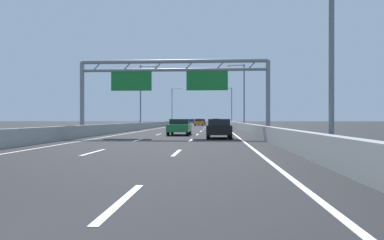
% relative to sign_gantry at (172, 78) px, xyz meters
% --- Properties ---
extents(ground_plane, '(260.00, 260.00, 0.00)m').
position_rel_sign_gantry_xyz_m(ground_plane, '(0.09, 73.08, -4.80)').
color(ground_plane, '#262628').
extents(lane_dash_left_1, '(0.16, 3.00, 0.01)m').
position_rel_sign_gantry_xyz_m(lane_dash_left_1, '(-1.71, -14.42, -4.79)').
color(lane_dash_left_1, white).
rests_on(lane_dash_left_1, ground_plane).
extents(lane_dash_left_2, '(0.16, 3.00, 0.01)m').
position_rel_sign_gantry_xyz_m(lane_dash_left_2, '(-1.71, -5.42, -4.79)').
color(lane_dash_left_2, white).
rests_on(lane_dash_left_2, ground_plane).
extents(lane_dash_left_3, '(0.16, 3.00, 0.01)m').
position_rel_sign_gantry_xyz_m(lane_dash_left_3, '(-1.71, 3.58, -4.79)').
color(lane_dash_left_3, white).
rests_on(lane_dash_left_3, ground_plane).
extents(lane_dash_left_4, '(0.16, 3.00, 0.01)m').
position_rel_sign_gantry_xyz_m(lane_dash_left_4, '(-1.71, 12.58, -4.79)').
color(lane_dash_left_4, white).
rests_on(lane_dash_left_4, ground_plane).
extents(lane_dash_left_5, '(0.16, 3.00, 0.01)m').
position_rel_sign_gantry_xyz_m(lane_dash_left_5, '(-1.71, 21.58, -4.79)').
color(lane_dash_left_5, white).
rests_on(lane_dash_left_5, ground_plane).
extents(lane_dash_left_6, '(0.16, 3.00, 0.01)m').
position_rel_sign_gantry_xyz_m(lane_dash_left_6, '(-1.71, 30.58, -4.79)').
color(lane_dash_left_6, white).
rests_on(lane_dash_left_6, ground_plane).
extents(lane_dash_left_7, '(0.16, 3.00, 0.01)m').
position_rel_sign_gantry_xyz_m(lane_dash_left_7, '(-1.71, 39.58, -4.79)').
color(lane_dash_left_7, white).
rests_on(lane_dash_left_7, ground_plane).
extents(lane_dash_left_8, '(0.16, 3.00, 0.01)m').
position_rel_sign_gantry_xyz_m(lane_dash_left_8, '(-1.71, 48.58, -4.79)').
color(lane_dash_left_8, white).
rests_on(lane_dash_left_8, ground_plane).
extents(lane_dash_left_9, '(0.16, 3.00, 0.01)m').
position_rel_sign_gantry_xyz_m(lane_dash_left_9, '(-1.71, 57.58, -4.79)').
color(lane_dash_left_9, white).
rests_on(lane_dash_left_9, ground_plane).
extents(lane_dash_left_10, '(0.16, 3.00, 0.01)m').
position_rel_sign_gantry_xyz_m(lane_dash_left_10, '(-1.71, 66.58, -4.79)').
color(lane_dash_left_10, white).
rests_on(lane_dash_left_10, ground_plane).
extents(lane_dash_left_11, '(0.16, 3.00, 0.01)m').
position_rel_sign_gantry_xyz_m(lane_dash_left_11, '(-1.71, 75.58, -4.79)').
color(lane_dash_left_11, white).
rests_on(lane_dash_left_11, ground_plane).
extents(lane_dash_left_12, '(0.16, 3.00, 0.01)m').
position_rel_sign_gantry_xyz_m(lane_dash_left_12, '(-1.71, 84.58, -4.79)').
color(lane_dash_left_12, white).
rests_on(lane_dash_left_12, ground_plane).
extents(lane_dash_left_13, '(0.16, 3.00, 0.01)m').
position_rel_sign_gantry_xyz_m(lane_dash_left_13, '(-1.71, 93.58, -4.79)').
color(lane_dash_left_13, white).
rests_on(lane_dash_left_13, ground_plane).
extents(lane_dash_left_14, '(0.16, 3.00, 0.01)m').
position_rel_sign_gantry_xyz_m(lane_dash_left_14, '(-1.71, 102.58, -4.79)').
color(lane_dash_left_14, white).
rests_on(lane_dash_left_14, ground_plane).
extents(lane_dash_left_15, '(0.16, 3.00, 0.01)m').
position_rel_sign_gantry_xyz_m(lane_dash_left_15, '(-1.71, 111.58, -4.79)').
color(lane_dash_left_15, white).
rests_on(lane_dash_left_15, ground_plane).
extents(lane_dash_left_16, '(0.16, 3.00, 0.01)m').
position_rel_sign_gantry_xyz_m(lane_dash_left_16, '(-1.71, 120.58, -4.79)').
color(lane_dash_left_16, white).
rests_on(lane_dash_left_16, ground_plane).
extents(lane_dash_left_17, '(0.16, 3.00, 0.01)m').
position_rel_sign_gantry_xyz_m(lane_dash_left_17, '(-1.71, 129.58, -4.79)').
color(lane_dash_left_17, white).
rests_on(lane_dash_left_17, ground_plane).
extents(lane_dash_right_0, '(0.16, 3.00, 0.01)m').
position_rel_sign_gantry_xyz_m(lane_dash_right_0, '(1.89, -23.42, -4.79)').
color(lane_dash_right_0, white).
rests_on(lane_dash_right_0, ground_plane).
extents(lane_dash_right_1, '(0.16, 3.00, 0.01)m').
position_rel_sign_gantry_xyz_m(lane_dash_right_1, '(1.89, -14.42, -4.79)').
color(lane_dash_right_1, white).
rests_on(lane_dash_right_1, ground_plane).
extents(lane_dash_right_2, '(0.16, 3.00, 0.01)m').
position_rel_sign_gantry_xyz_m(lane_dash_right_2, '(1.89, -5.42, -4.79)').
color(lane_dash_right_2, white).
rests_on(lane_dash_right_2, ground_plane).
extents(lane_dash_right_3, '(0.16, 3.00, 0.01)m').
position_rel_sign_gantry_xyz_m(lane_dash_right_3, '(1.89, 3.58, -4.79)').
color(lane_dash_right_3, white).
rests_on(lane_dash_right_3, ground_plane).
extents(lane_dash_right_4, '(0.16, 3.00, 0.01)m').
position_rel_sign_gantry_xyz_m(lane_dash_right_4, '(1.89, 12.58, -4.79)').
color(lane_dash_right_4, white).
rests_on(lane_dash_right_4, ground_plane).
extents(lane_dash_right_5, '(0.16, 3.00, 0.01)m').
position_rel_sign_gantry_xyz_m(lane_dash_right_5, '(1.89, 21.58, -4.79)').
color(lane_dash_right_5, white).
rests_on(lane_dash_right_5, ground_plane).
extents(lane_dash_right_6, '(0.16, 3.00, 0.01)m').
position_rel_sign_gantry_xyz_m(lane_dash_right_6, '(1.89, 30.58, -4.79)').
color(lane_dash_right_6, white).
rests_on(lane_dash_right_6, ground_plane).
extents(lane_dash_right_7, '(0.16, 3.00, 0.01)m').
position_rel_sign_gantry_xyz_m(lane_dash_right_7, '(1.89, 39.58, -4.79)').
color(lane_dash_right_7, white).
rests_on(lane_dash_right_7, ground_plane).
extents(lane_dash_right_8, '(0.16, 3.00, 0.01)m').
position_rel_sign_gantry_xyz_m(lane_dash_right_8, '(1.89, 48.58, -4.79)').
color(lane_dash_right_8, white).
rests_on(lane_dash_right_8, ground_plane).
extents(lane_dash_right_9, '(0.16, 3.00, 0.01)m').
position_rel_sign_gantry_xyz_m(lane_dash_right_9, '(1.89, 57.58, -4.79)').
color(lane_dash_right_9, white).
rests_on(lane_dash_right_9, ground_plane).
extents(lane_dash_right_10, '(0.16, 3.00, 0.01)m').
position_rel_sign_gantry_xyz_m(lane_dash_right_10, '(1.89, 66.58, -4.79)').
color(lane_dash_right_10, white).
rests_on(lane_dash_right_10, ground_plane).
extents(lane_dash_right_11, '(0.16, 3.00, 0.01)m').
position_rel_sign_gantry_xyz_m(lane_dash_right_11, '(1.89, 75.58, -4.79)').
color(lane_dash_right_11, white).
rests_on(lane_dash_right_11, ground_plane).
extents(lane_dash_right_12, '(0.16, 3.00, 0.01)m').
position_rel_sign_gantry_xyz_m(lane_dash_right_12, '(1.89, 84.58, -4.79)').
color(lane_dash_right_12, white).
rests_on(lane_dash_right_12, ground_plane).
extents(lane_dash_right_13, '(0.16, 3.00, 0.01)m').
position_rel_sign_gantry_xyz_m(lane_dash_right_13, '(1.89, 93.58, -4.79)').
color(lane_dash_right_13, white).
rests_on(lane_dash_right_13, ground_plane).
extents(lane_dash_right_14, '(0.16, 3.00, 0.01)m').
position_rel_sign_gantry_xyz_m(lane_dash_right_14, '(1.89, 102.58, -4.79)').
color(lane_dash_right_14, white).
rests_on(lane_dash_right_14, ground_plane).
extents(lane_dash_right_15, '(0.16, 3.00, 0.01)m').
position_rel_sign_gantry_xyz_m(lane_dash_right_15, '(1.89, 111.58, -4.79)').
color(lane_dash_right_15, white).
rests_on(lane_dash_right_15, ground_plane).
extents(lane_dash_right_16, '(0.16, 3.00, 0.01)m').
position_rel_sign_gantry_xyz_m(lane_dash_right_16, '(1.89, 120.58, -4.79)').
color(lane_dash_right_16, white).
rests_on(lane_dash_right_16, ground_plane).
extents(lane_dash_right_17, '(0.16, 3.00, 0.01)m').
position_rel_sign_gantry_xyz_m(lane_dash_right_17, '(1.89, 129.58, -4.79)').
color(lane_dash_right_17, white).
rests_on(lane_dash_right_17, ground_plane).
extents(edge_line_left, '(0.16, 176.00, 0.01)m').
position_rel_sign_gantry_xyz_m(edge_line_left, '(-5.16, 61.08, -4.79)').
color(edge_line_left, white).
rests_on(edge_line_left, ground_plane).
extents(edge_line_right, '(0.16, 176.00, 0.01)m').
position_rel_sign_gantry_xyz_m(edge_line_right, '(5.34, 61.08, -4.79)').
color(edge_line_right, white).
rests_on(edge_line_right, ground_plane).
extents(barrier_left, '(0.45, 220.00, 0.95)m').
position_rel_sign_gantry_xyz_m(barrier_left, '(-6.81, 83.08, -4.32)').
color(barrier_left, '#9E9E99').
rests_on(barrier_left, ground_plane).
extents(barrier_right, '(0.45, 220.00, 0.95)m').
position_rel_sign_gantry_xyz_m(barrier_right, '(6.99, 83.08, -4.32)').
color(barrier_right, '#9E9E99').
rests_on(barrier_right, ground_plane).
extents(sign_gantry, '(15.83, 0.36, 6.36)m').
position_rel_sign_gantry_xyz_m(sign_gantry, '(0.00, 0.00, 0.00)').
color(sign_gantry, gray).
rests_on(sign_gantry, ground_plane).
extents(streetlamp_right_near, '(2.58, 0.28, 9.50)m').
position_rel_sign_gantry_xyz_m(streetlamp_right_near, '(7.55, -16.06, 0.60)').
color(streetlamp_right_near, slate).
rests_on(streetlamp_right_near, ground_plane).
extents(streetlamp_left_mid, '(2.58, 0.28, 9.50)m').
position_rel_sign_gantry_xyz_m(streetlamp_left_mid, '(-7.38, 23.58, 0.60)').
color(streetlamp_left_mid, slate).
rests_on(streetlamp_left_mid, ground_plane).
extents(streetlamp_right_mid, '(2.58, 0.28, 9.50)m').
position_rel_sign_gantry_xyz_m(streetlamp_right_mid, '(7.55, 23.58, 0.60)').
color(streetlamp_right_mid, slate).
rests_on(streetlamp_right_mid, ground_plane).
extents(streetlamp_left_far, '(2.58, 0.28, 9.50)m').
position_rel_sign_gantry_xyz_m(streetlamp_left_far, '(-7.38, 63.22, 0.60)').
color(streetlamp_left_far, slate).
rests_on(streetlamp_left_far, ground_plane).
extents(streetlamp_right_far, '(2.58, 0.28, 9.50)m').
position_rel_sign_gantry_xyz_m(streetlamp_right_far, '(7.55, 63.22, 0.60)').
color(streetlamp_right_far, slate).
rests_on(streetlamp_right_far, ground_plane).
extents(orange_car, '(1.89, 4.68, 1.48)m').
position_rel_sign_gantry_xyz_m(orange_car, '(-0.03, 49.94, -4.05)').
color(orange_car, orange).
rests_on(orange_car, ground_plane).
extents(blue_car, '(1.76, 4.11, 1.43)m').
position_rel_sign_gantry_xyz_m(blue_car, '(-3.38, 77.66, -4.07)').
color(blue_car, '#2347AD').
rests_on(blue_car, ground_plane).
extents(red_car, '(1.85, 4.21, 1.43)m').
position_rel_sign_gantry_xyz_m(red_car, '(0.27, 59.23, -4.06)').
color(red_car, red).
rests_on(red_car, ground_plane).
extents(yellow_car, '(1.80, 4.68, 1.45)m').
position_rel_sign_gantry_xyz_m(yellow_car, '(3.73, 31.37, -4.04)').
color(yellow_car, yellow).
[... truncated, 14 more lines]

